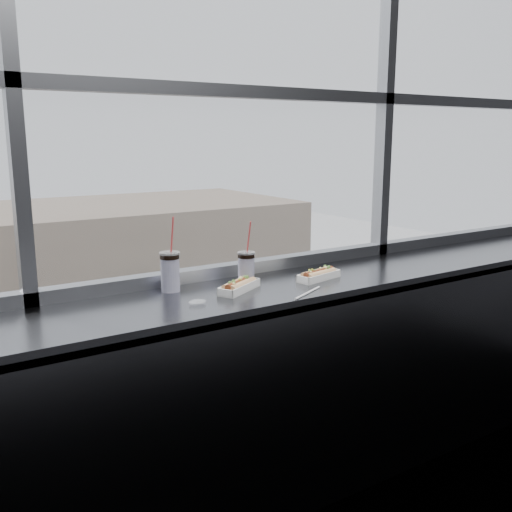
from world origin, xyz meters
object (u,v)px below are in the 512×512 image
wrapper (197,302)px  car_far_c (203,352)px  hotdog_tray_left (239,286)px  car_far_b (36,389)px  soda_cup_left (170,270)px  car_near_d (194,442)px  tree_right (171,304)px  hotdog_tray_right (319,275)px  soda_cup_right (246,267)px  pedestrian_c (50,354)px  loose_straw (308,293)px

wrapper → car_far_c: 29.49m
hotdog_tray_left → car_far_b: bearing=53.1°
soda_cup_left → car_near_d: bearing=63.8°
hotdog_tray_left → tree_right: (12.18, 28.28, -9.21)m
hotdog_tray_right → soda_cup_right: size_ratio=0.85×
car_far_b → car_near_d: bearing=-149.7°
hotdog_tray_right → pedestrian_c: size_ratio=0.12×
car_near_d → tree_right: size_ratio=1.42×
soda_cup_right → loose_straw: bearing=-59.8°
hotdog_tray_left → pedestrian_c: 31.08m
soda_cup_left → wrapper: size_ratio=3.87×
soda_cup_right → car_near_d: (7.60, 16.22, -11.11)m
soda_cup_left → car_far_b: soda_cup_left is taller
hotdog_tray_right → soda_cup_left: bearing=152.3°
loose_straw → car_far_c: loose_straw is taller
hotdog_tray_left → hotdog_tray_right: 0.44m
loose_straw → wrapper: (-0.49, 0.12, 0.01)m
hotdog_tray_left → wrapper: 0.27m
tree_right → car_far_c: bearing=-88.7°
hotdog_tray_left → car_far_c: (12.28, 24.28, -10.92)m
car_near_d → pedestrian_c: bearing=6.6°
loose_straw → hotdog_tray_left: bearing=112.9°
car_far_b → car_near_d: (4.21, -8.00, -0.13)m
hotdog_tray_right → car_far_b: (3.03, 24.31, -10.92)m
car_near_d → car_far_b: bearing=22.6°
wrapper → car_near_d: 21.28m
soda_cup_left → car_far_b: 26.77m
tree_right → hotdog_tray_right: bearing=-112.5°
car_near_d → soda_cup_left: bearing=148.6°
car_far_c → car_near_d: (-4.59, -8.00, -0.12)m
soda_cup_right → car_near_d: 21.08m
loose_straw → tree_right: bearing=41.5°
loose_straw → car_far_c: size_ratio=0.03×
wrapper → hotdog_tray_right: bearing=4.6°
car_far_b → tree_right: bearing=-62.8°
hotdog_tray_left → soda_cup_right: soda_cup_right is taller
wrapper → pedestrian_c: 31.20m
hotdog_tray_left → tree_right: size_ratio=0.06×
hotdog_tray_left → hotdog_tray_right: (0.44, -0.03, -0.00)m
wrapper → tree_right: size_ratio=0.02×
hotdog_tray_right → loose_straw: 0.27m
car_far_c → car_far_b: bearing=86.0°
soda_cup_left → wrapper: (0.01, -0.25, -0.09)m
hotdog_tray_right → pedestrian_c: hotdog_tray_right is taller
car_far_b → car_far_c: 8.81m
loose_straw → wrapper: bearing=140.5°
pedestrian_c → tree_right: size_ratio=0.52×
soda_cup_left → pedestrian_c: soda_cup_left is taller
pedestrian_c → car_far_c: bearing=-31.2°
car_far_b → tree_right: size_ratio=1.60×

